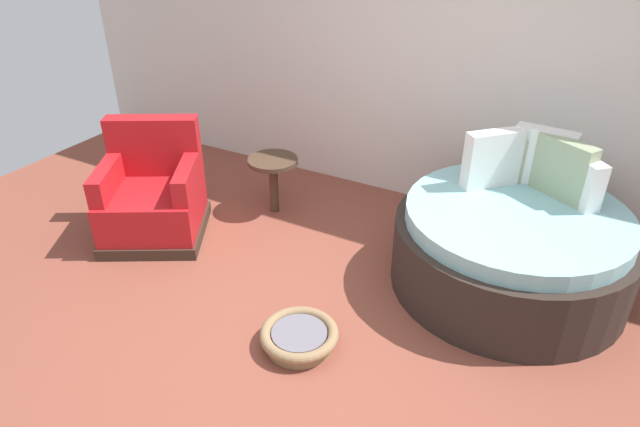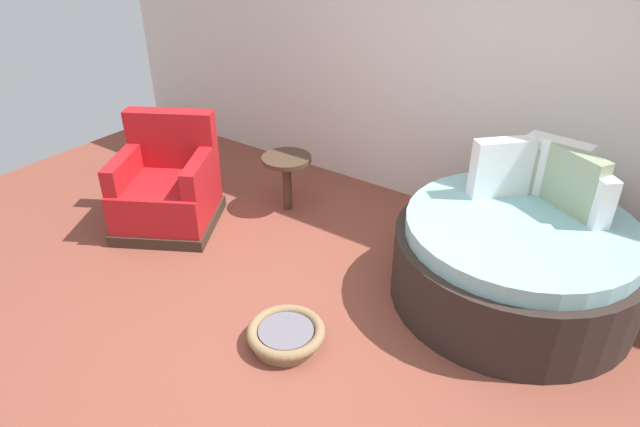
% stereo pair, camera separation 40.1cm
% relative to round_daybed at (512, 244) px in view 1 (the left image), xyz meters
% --- Properties ---
extents(ground_plane, '(8.00, 8.00, 0.02)m').
position_rel_round_daybed_xyz_m(ground_plane, '(-0.94, -1.25, -0.35)').
color(ground_plane, brown).
extents(back_wall, '(8.00, 0.12, 2.93)m').
position_rel_round_daybed_xyz_m(back_wall, '(-0.94, 1.01, 1.13)').
color(back_wall, silver).
rests_on(back_wall, ground_plane).
extents(round_daybed, '(1.69, 1.69, 1.07)m').
position_rel_round_daybed_xyz_m(round_daybed, '(0.00, 0.00, 0.00)').
color(round_daybed, '#2D231E').
rests_on(round_daybed, ground_plane).
extents(red_armchair, '(1.09, 1.09, 0.94)m').
position_rel_round_daybed_xyz_m(red_armchair, '(-2.78, -0.71, -0.01)').
color(red_armchair, '#38281E').
rests_on(red_armchair, ground_plane).
extents(pet_basket, '(0.51, 0.51, 0.13)m').
position_rel_round_daybed_xyz_m(pet_basket, '(-1.01, -1.33, -0.26)').
color(pet_basket, '#8E704C').
rests_on(pet_basket, ground_plane).
extents(side_table, '(0.44, 0.44, 0.52)m').
position_rel_round_daybed_xyz_m(side_table, '(-2.10, 0.07, 0.09)').
color(side_table, '#473323').
rests_on(side_table, ground_plane).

